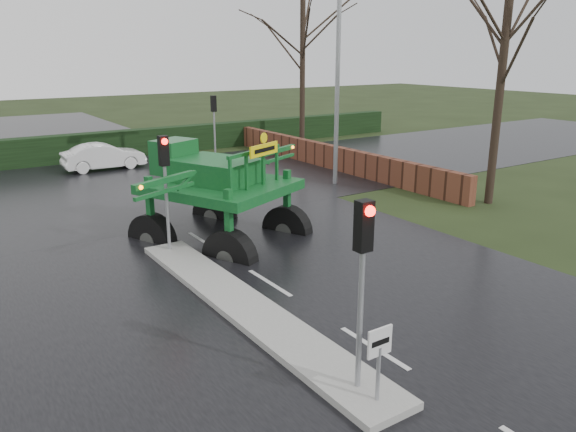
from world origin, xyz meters
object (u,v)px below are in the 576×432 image
keep_left_sign (379,352)px  traffic_signal_near (363,256)px  street_light_right (333,46)px  crop_sprayer (222,189)px  white_sedan (105,170)px  traffic_signal_far (214,113)px  traffic_signal_mid (165,169)px

keep_left_sign → traffic_signal_near: bearing=90.0°
street_light_right → crop_sprayer: size_ratio=1.39×
street_light_right → keep_left_sign: bearing=-125.1°
traffic_signal_near → white_sedan: traffic_signal_near is taller
traffic_signal_near → white_sedan: (2.04, 22.03, -2.59)m
traffic_signal_near → traffic_signal_far: (7.80, 21.02, 0.00)m
white_sedan → keep_left_sign: bearing=175.9°
keep_left_sign → white_sedan: (2.04, 22.52, -1.06)m
crop_sprayer → street_light_right: bearing=10.2°
traffic_signal_near → traffic_signal_far: 22.42m
keep_left_sign → traffic_signal_mid: (0.00, 8.99, 1.53)m
street_light_right → traffic_signal_far: bearing=101.9°
keep_left_sign → traffic_signal_far: (7.80, 21.51, 1.53)m
traffic_signal_near → traffic_signal_mid: 8.50m
crop_sprayer → white_sedan: 14.82m
keep_left_sign → traffic_signal_mid: bearing=90.0°
traffic_signal_near → crop_sprayer: size_ratio=0.49×
traffic_signal_far → street_light_right: size_ratio=0.35×
traffic_signal_mid → traffic_signal_far: size_ratio=1.00×
traffic_signal_mid → street_light_right: size_ratio=0.35×
keep_left_sign → white_sedan: bearing=84.8°
traffic_signal_near → street_light_right: (9.49, 13.01, 3.40)m
keep_left_sign → traffic_signal_far: traffic_signal_far is taller
traffic_signal_near → white_sedan: bearing=84.7°
traffic_signal_near → white_sedan: 22.28m
traffic_signal_mid → white_sedan: bearing=81.4°
white_sedan → crop_sprayer: bearing=177.8°
traffic_signal_far → white_sedan: 6.39m
keep_left_sign → crop_sprayer: crop_sprayer is taller
street_light_right → crop_sprayer: 10.75m
traffic_signal_far → keep_left_sign: bearing=70.1°
traffic_signal_far → street_light_right: 8.86m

